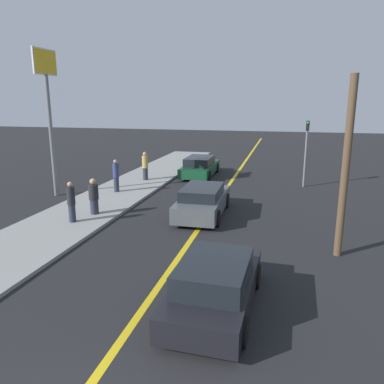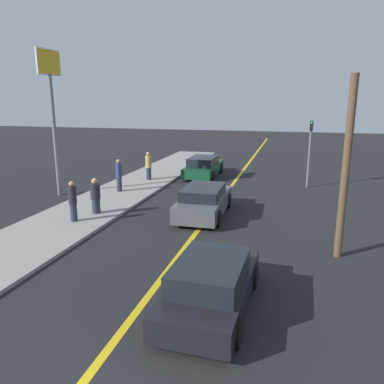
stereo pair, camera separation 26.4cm
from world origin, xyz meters
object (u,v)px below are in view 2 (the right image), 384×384
(car_far_distant, at_px, (204,167))
(pedestrian_mid_group, at_px, (95,196))
(roadside_sign, at_px, (51,90))
(pedestrian_near_curb, at_px, (73,201))
(car_near_right_lane, at_px, (211,285))
(pedestrian_by_sign, at_px, (149,166))
(pedestrian_far_standing, at_px, (119,175))
(utility_pole, at_px, (346,170))
(car_ahead_center, at_px, (204,201))
(traffic_light, at_px, (310,147))

(car_far_distant, bearing_deg, pedestrian_mid_group, -104.17)
(roadside_sign, bearing_deg, pedestrian_near_curb, -49.80)
(car_near_right_lane, distance_m, pedestrian_by_sign, 15.03)
(pedestrian_mid_group, relative_size, pedestrian_far_standing, 0.89)
(car_near_right_lane, xyz_separation_m, pedestrian_mid_group, (-6.44, 6.05, 0.26))
(car_far_distant, height_order, pedestrian_far_standing, pedestrian_far_standing)
(car_far_distant, distance_m, utility_pole, 14.09)
(pedestrian_mid_group, bearing_deg, pedestrian_near_curb, -104.36)
(car_ahead_center, xyz_separation_m, pedestrian_mid_group, (-4.53, -1.32, 0.24))
(car_near_right_lane, relative_size, traffic_light, 1.10)
(pedestrian_mid_group, distance_m, traffic_light, 12.27)
(car_far_distant, height_order, pedestrian_by_sign, pedestrian_by_sign)
(pedestrian_mid_group, distance_m, pedestrian_by_sign, 7.32)
(car_near_right_lane, relative_size, pedestrian_far_standing, 2.40)
(car_ahead_center, height_order, pedestrian_near_curb, pedestrian_near_curb)
(car_near_right_lane, xyz_separation_m, pedestrian_near_curb, (-6.76, 4.81, 0.33))
(pedestrian_near_curb, relative_size, pedestrian_by_sign, 0.96)
(pedestrian_by_sign, relative_size, utility_pole, 0.30)
(car_near_right_lane, xyz_separation_m, car_far_distant, (-3.99, 15.98, -0.00))
(roadside_sign, bearing_deg, pedestrian_mid_group, -37.05)
(pedestrian_near_curb, relative_size, traffic_light, 0.44)
(pedestrian_near_curb, xyz_separation_m, roadside_sign, (-3.46, 4.09, 4.46))
(pedestrian_by_sign, bearing_deg, roadside_sign, -126.86)
(car_near_right_lane, height_order, utility_pole, utility_pole)
(car_far_distant, xyz_separation_m, pedestrian_mid_group, (-2.45, -9.93, 0.26))
(car_near_right_lane, distance_m, pedestrian_mid_group, 8.84)
(pedestrian_mid_group, relative_size, pedestrian_by_sign, 0.90)
(car_near_right_lane, bearing_deg, pedestrian_far_standing, 127.59)
(pedestrian_near_curb, relative_size, roadside_sign, 0.23)
(car_ahead_center, height_order, traffic_light, traffic_light)
(traffic_light, xyz_separation_m, roadside_sign, (-12.83, -5.30, 3.06))
(car_near_right_lane, xyz_separation_m, pedestrian_by_sign, (-6.87, 13.36, 0.36))
(pedestrian_mid_group, relative_size, roadside_sign, 0.21)
(pedestrian_near_curb, height_order, pedestrian_by_sign, pedestrian_by_sign)
(pedestrian_far_standing, bearing_deg, car_far_distant, 61.14)
(car_far_distant, relative_size, pedestrian_mid_group, 3.04)
(pedestrian_mid_group, height_order, pedestrian_by_sign, pedestrian_by_sign)
(car_ahead_center, distance_m, utility_pole, 6.52)
(pedestrian_by_sign, relative_size, roadside_sign, 0.23)
(car_ahead_center, height_order, car_far_distant, car_ahead_center)
(car_ahead_center, relative_size, car_far_distant, 0.95)
(pedestrian_near_curb, bearing_deg, car_ahead_center, 27.87)
(pedestrian_near_curb, bearing_deg, pedestrian_mid_group, 75.64)
(pedestrian_near_curb, distance_m, traffic_light, 13.34)
(pedestrian_by_sign, bearing_deg, car_ahead_center, -50.38)
(car_far_distant, distance_m, pedestrian_far_standing, 6.80)
(car_near_right_lane, bearing_deg, pedestrian_mid_group, 138.48)
(car_far_distant, bearing_deg, utility_pole, -58.74)
(car_ahead_center, height_order, pedestrian_by_sign, pedestrian_by_sign)
(pedestrian_far_standing, bearing_deg, traffic_light, 22.83)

